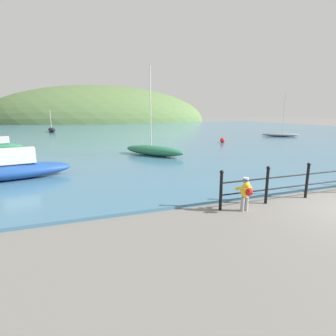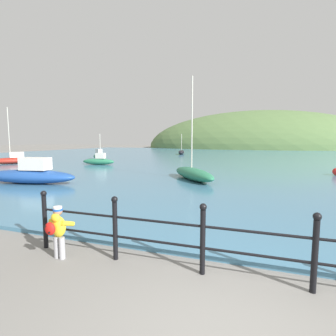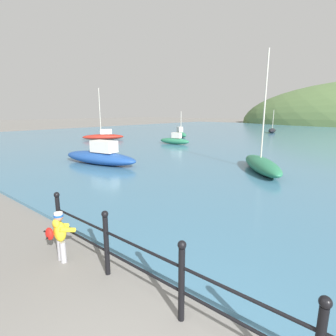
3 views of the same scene
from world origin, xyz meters
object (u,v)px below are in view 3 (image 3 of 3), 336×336
at_px(boat_twin_mast, 180,134).
at_px(boat_blue_hull, 100,156).
at_px(child_in_coat, 59,232).
at_px(boat_far_left, 175,140).
at_px(boat_mid_harbor, 272,130).
at_px(boat_nearest_quay, 104,136).
at_px(boat_red_dinghy, 262,164).

distance_m(boat_twin_mast, boat_blue_hull, 15.75).
relative_size(child_in_coat, boat_twin_mast, 0.36).
bearing_deg(boat_blue_hull, boat_far_left, 104.23).
bearing_deg(boat_far_left, boat_twin_mast, 122.78).
relative_size(boat_mid_harbor, boat_far_left, 1.05).
bearing_deg(child_in_coat, boat_nearest_quay, 141.34).
xyz_separation_m(child_in_coat, boat_nearest_quay, (-17.29, 13.84, -0.15)).
bearing_deg(boat_nearest_quay, boat_far_left, 12.16).
bearing_deg(boat_red_dinghy, boat_mid_harbor, 107.58).
bearing_deg(boat_twin_mast, child_in_coat, -58.19).
distance_m(child_in_coat, boat_red_dinghy, 9.85).
relative_size(boat_mid_harbor, boat_blue_hull, 0.62).
bearing_deg(boat_far_left, child_in_coat, -58.52).
xyz_separation_m(boat_blue_hull, boat_far_left, (-2.40, 9.45, -0.09)).
xyz_separation_m(child_in_coat, boat_blue_hull, (-7.10, 6.06, -0.09)).
bearing_deg(boat_twin_mast, boat_blue_hull, -68.58).
bearing_deg(boat_nearest_quay, boat_blue_hull, -37.34).
bearing_deg(boat_red_dinghy, child_in_coat, -91.30).
relative_size(boat_twin_mast, boat_blue_hull, 0.56).
relative_size(boat_twin_mast, boat_nearest_quay, 0.56).
distance_m(boat_twin_mast, boat_red_dinghy, 17.01).
relative_size(boat_nearest_quay, boat_far_left, 1.69).
bearing_deg(boat_blue_hull, boat_mid_harbor, 90.24).
xyz_separation_m(boat_nearest_quay, boat_blue_hull, (10.19, -7.77, 0.06)).
bearing_deg(boat_blue_hull, boat_twin_mast, 111.42).
bearing_deg(boat_far_left, boat_nearest_quay, -167.84).
distance_m(boat_twin_mast, boat_nearest_quay, 8.19).
bearing_deg(boat_twin_mast, boat_mid_harbor, 65.92).
xyz_separation_m(child_in_coat, boat_twin_mast, (-12.85, 20.72, -0.13)).
relative_size(boat_nearest_quay, boat_red_dinghy, 0.91).
relative_size(boat_twin_mast, boat_far_left, 0.95).
bearing_deg(child_in_coat, boat_twin_mast, 121.81).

